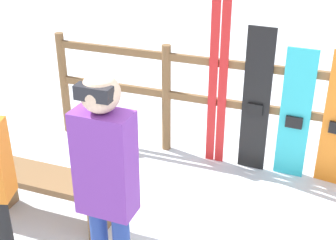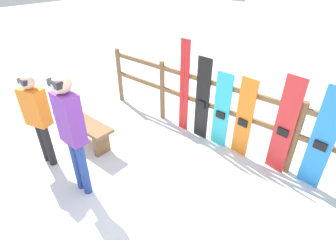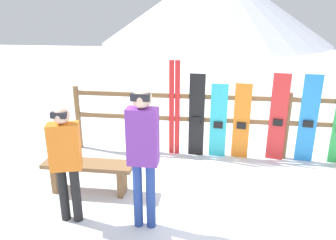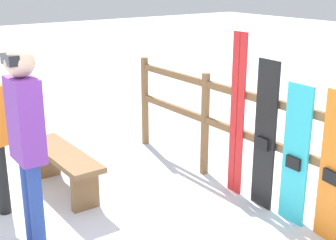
{
  "view_description": "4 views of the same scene",
  "coord_description": "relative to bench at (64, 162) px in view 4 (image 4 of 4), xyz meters",
  "views": [
    {
      "loc": [
        0.37,
        -2.29,
        2.72
      ],
      "look_at": [
        -0.85,
        0.98,
        0.98
      ],
      "focal_mm": 50.0,
      "sensor_mm": 36.0,
      "label": 1
    },
    {
      "loc": [
        1.88,
        -1.51,
        2.91
      ],
      "look_at": [
        -0.3,
        1.11,
        0.82
      ],
      "focal_mm": 28.0,
      "sensor_mm": 36.0,
      "label": 2
    },
    {
      "loc": [
        -0.08,
        -3.62,
        2.63
      ],
      "look_at": [
        -0.73,
        1.31,
        0.93
      ],
      "focal_mm": 35.0,
      "sensor_mm": 36.0,
      "label": 3
    },
    {
      "loc": [
        2.73,
        -1.32,
        2.34
      ],
      "look_at": [
        -0.7,
        1.15,
        1.02
      ],
      "focal_mm": 50.0,
      "sensor_mm": 36.0,
      "label": 4
    }
  ],
  "objects": [
    {
      "name": "fence",
      "position": [
        1.82,
        1.59,
        0.38
      ],
      "size": [
        5.32,
        0.1,
        1.25
      ],
      "color": "brown",
      "rests_on": "ground"
    },
    {
      "name": "ski_pair_red",
      "position": [
        1.11,
        1.53,
        0.54
      ],
      "size": [
        0.2,
        0.02,
        1.78
      ],
      "color": "red",
      "rests_on": "ground"
    },
    {
      "name": "snowboard_orange",
      "position": [
        2.33,
        1.53,
        0.34
      ],
      "size": [
        0.3,
        0.09,
        1.4
      ],
      "color": "orange",
      "rests_on": "ground"
    },
    {
      "name": "bench",
      "position": [
        0.0,
        0.0,
        0.0
      ],
      "size": [
        1.35,
        0.36,
        0.48
      ],
      "color": "brown",
      "rests_on": "ground"
    },
    {
      "name": "snowboard_black_stripe",
      "position": [
        1.52,
        1.53,
        0.42
      ],
      "size": [
        0.28,
        0.07,
        1.55
      ],
      "color": "black",
      "rests_on": "ground"
    },
    {
      "name": "person_purple",
      "position": [
        0.99,
        -0.71,
        0.74
      ],
      "size": [
        0.37,
        0.24,
        1.8
      ],
      "color": "navy",
      "rests_on": "ground"
    },
    {
      "name": "snowboard_cyan",
      "position": [
        1.91,
        1.53,
        0.34
      ],
      "size": [
        0.3,
        0.06,
        1.38
      ],
      "color": "#2DBFCC",
      "rests_on": "ground"
    }
  ]
}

